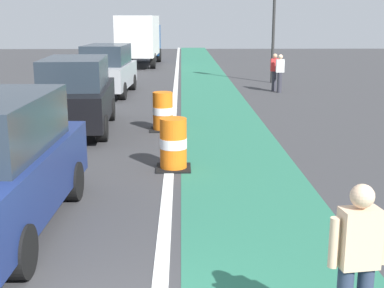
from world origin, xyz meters
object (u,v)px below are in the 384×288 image
(delivery_truck_down_block, at_px, (140,37))
(pedestrian_waiting, at_px, (280,72))
(parked_suv_second, at_px, (76,94))
(traffic_barrel_front, at_px, (173,144))
(traffic_barrel_mid, at_px, (163,112))
(traffic_light_corner, at_px, (274,9))
(skateboarder_on_lane, at_px, (357,265))
(parked_suv_third, at_px, (107,69))
(pedestrian_crossing, at_px, (274,71))

(delivery_truck_down_block, height_order, pedestrian_waiting, delivery_truck_down_block)
(parked_suv_second, relative_size, traffic_barrel_front, 4.31)
(traffic_barrel_mid, bearing_deg, traffic_light_corner, 65.95)
(skateboarder_on_lane, relative_size, traffic_barrel_mid, 1.55)
(skateboarder_on_lane, xyz_separation_m, delivery_truck_down_block, (-4.33, 31.00, 0.94))
(skateboarder_on_lane, relative_size, parked_suv_third, 0.36)
(skateboarder_on_lane, xyz_separation_m, traffic_barrel_front, (-1.78, 6.32, -0.38))
(traffic_barrel_front, relative_size, pedestrian_waiting, 0.68)
(parked_suv_third, bearing_deg, skateboarder_on_lane, -75.05)
(traffic_barrel_mid, height_order, pedestrian_waiting, pedestrian_waiting)
(delivery_truck_down_block, bearing_deg, traffic_light_corner, -53.30)
(skateboarder_on_lane, bearing_deg, pedestrian_crossing, 82.50)
(delivery_truck_down_block, bearing_deg, pedestrian_waiting, -62.26)
(traffic_light_corner, distance_m, pedestrian_crossing, 4.02)
(parked_suv_third, bearing_deg, traffic_barrel_mid, -70.70)
(traffic_barrel_mid, bearing_deg, pedestrian_waiting, 58.41)
(skateboarder_on_lane, xyz_separation_m, traffic_barrel_mid, (-2.13, 10.24, -0.38))
(traffic_light_corner, bearing_deg, traffic_barrel_front, -107.04)
(pedestrian_waiting, bearing_deg, skateboarder_on_lane, -98.16)
(parked_suv_third, height_order, delivery_truck_down_block, delivery_truck_down_block)
(traffic_barrel_front, bearing_deg, skateboarder_on_lane, -74.27)
(delivery_truck_down_block, relative_size, traffic_light_corner, 1.50)
(delivery_truck_down_block, distance_m, pedestrian_waiting, 14.85)
(parked_suv_third, relative_size, pedestrian_crossing, 2.91)
(parked_suv_third, relative_size, traffic_light_corner, 0.92)
(parked_suv_second, bearing_deg, traffic_barrel_mid, -1.66)
(parked_suv_third, bearing_deg, traffic_barrel_front, -75.50)
(skateboarder_on_lane, xyz_separation_m, traffic_light_corner, (2.84, 21.38, 2.59))
(traffic_barrel_front, relative_size, delivery_truck_down_block, 0.14)
(traffic_barrel_front, bearing_deg, parked_suv_third, 104.50)
(skateboarder_on_lane, bearing_deg, traffic_light_corner, 82.44)
(parked_suv_second, xyz_separation_m, traffic_barrel_front, (2.78, -3.99, -0.50))
(parked_suv_second, distance_m, traffic_barrel_front, 4.89)
(traffic_light_corner, bearing_deg, delivery_truck_down_block, 126.70)
(pedestrian_crossing, bearing_deg, pedestrian_waiting, -73.58)
(parked_suv_second, distance_m, pedestrian_waiting, 10.40)
(parked_suv_third, height_order, traffic_barrel_mid, parked_suv_third)
(pedestrian_waiting, bearing_deg, parked_suv_second, -133.28)
(parked_suv_third, relative_size, traffic_barrel_mid, 4.30)
(skateboarder_on_lane, distance_m, pedestrian_waiting, 18.07)
(parked_suv_second, height_order, parked_suv_third, same)
(pedestrian_crossing, bearing_deg, delivery_truck_down_block, 118.14)
(traffic_barrel_mid, bearing_deg, delivery_truck_down_block, 96.05)
(traffic_barrel_front, bearing_deg, traffic_barrel_mid, 95.14)
(parked_suv_second, xyz_separation_m, parked_suv_third, (-0.10, 7.15, 0.00))
(parked_suv_second, xyz_separation_m, delivery_truck_down_block, (0.23, 20.69, 0.81))
(parked_suv_third, bearing_deg, pedestrian_waiting, 3.35)
(skateboarder_on_lane, height_order, pedestrian_waiting, skateboarder_on_lane)
(pedestrian_crossing, bearing_deg, parked_suv_second, -130.90)
(parked_suv_second, bearing_deg, pedestrian_waiting, 46.72)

